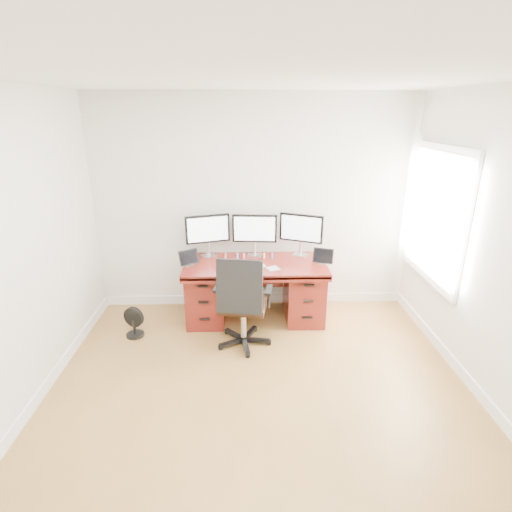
{
  "coord_description": "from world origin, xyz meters",
  "views": [
    {
      "loc": [
        -0.13,
        -2.68,
        2.48
      ],
      "look_at": [
        0.0,
        1.5,
        0.95
      ],
      "focal_mm": 28.0,
      "sensor_mm": 36.0,
      "label": 1
    }
  ],
  "objects_px": {
    "keyboard": "(255,266)",
    "office_chair": "(243,317)",
    "desk": "(255,288)",
    "floor_fan": "(134,323)",
    "monitor_center": "(255,230)"
  },
  "relations": [
    {
      "from": "keyboard",
      "to": "office_chair",
      "type": "bearing_deg",
      "value": -128.54
    },
    {
      "from": "desk",
      "to": "keyboard",
      "type": "distance_m",
      "value": 0.39
    },
    {
      "from": "office_chair",
      "to": "floor_fan",
      "type": "height_order",
      "value": "office_chair"
    },
    {
      "from": "desk",
      "to": "floor_fan",
      "type": "distance_m",
      "value": 1.49
    },
    {
      "from": "desk",
      "to": "monitor_center",
      "type": "xyz_separation_m",
      "value": [
        -0.0,
        0.24,
        0.68
      ]
    },
    {
      "from": "floor_fan",
      "to": "keyboard",
      "type": "xyz_separation_m",
      "value": [
        1.41,
        0.24,
        0.58
      ]
    },
    {
      "from": "desk",
      "to": "monitor_center",
      "type": "relative_size",
      "value": 3.09
    },
    {
      "from": "desk",
      "to": "floor_fan",
      "type": "bearing_deg",
      "value": -164.06
    },
    {
      "from": "office_chair",
      "to": "floor_fan",
      "type": "relative_size",
      "value": 3.03
    },
    {
      "from": "office_chair",
      "to": "keyboard",
      "type": "height_order",
      "value": "office_chair"
    },
    {
      "from": "desk",
      "to": "office_chair",
      "type": "xyz_separation_m",
      "value": [
        -0.16,
        -0.65,
        -0.05
      ]
    },
    {
      "from": "monitor_center",
      "to": "keyboard",
      "type": "distance_m",
      "value": 0.52
    },
    {
      "from": "monitor_center",
      "to": "desk",
      "type": "bearing_deg",
      "value": -85.3
    },
    {
      "from": "desk",
      "to": "monitor_center",
      "type": "height_order",
      "value": "monitor_center"
    },
    {
      "from": "office_chair",
      "to": "keyboard",
      "type": "distance_m",
      "value": 0.65
    }
  ]
}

